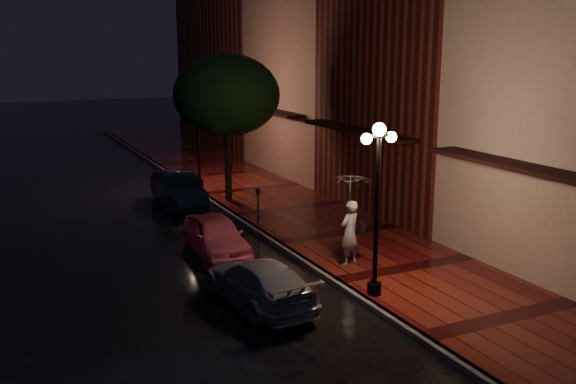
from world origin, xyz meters
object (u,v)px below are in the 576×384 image
navy_car (178,189)px  parking_meter (258,204)px  streetlamp_far (198,131)px  pink_car (216,236)px  streetlamp_near (377,199)px  silver_car (258,282)px  street_tree (227,98)px  woman_with_umbrella (350,205)px

navy_car → parking_meter: size_ratio=3.06×
streetlamp_far → pink_car: streetlamp_far is taller
parking_meter → navy_car: bearing=88.7°
parking_meter → streetlamp_near: bearing=-107.7°
streetlamp_far → pink_car: size_ratio=1.20×
streetlamp_near → navy_car: (-1.69, 11.50, -1.93)m
pink_car → silver_car: (-0.34, -4.06, -0.04)m
navy_car → parking_meter: bearing=-70.2°
streetlamp_near → navy_car: 11.79m
pink_car → parking_meter: 2.89m
streetlamp_far → navy_car: (-1.69, -2.50, -1.93)m
navy_car → parking_meter: 4.83m
streetlamp_near → street_tree: street_tree is taller
streetlamp_far → navy_car: bearing=-124.1°
navy_car → silver_car: size_ratio=1.03×
silver_car → parking_meter: size_ratio=2.97×
navy_car → woman_with_umbrella: (2.26, -9.34, 1.22)m
silver_car → streetlamp_near: bearing=155.0°
street_tree → navy_car: street_tree is taller
pink_car → woman_with_umbrella: size_ratio=1.36×
silver_car → woman_with_umbrella: 3.74m
streetlamp_near → streetlamp_far: (0.00, 14.00, 0.00)m
pink_car → silver_car: size_ratio=0.91×
street_tree → pink_car: bearing=-114.0°
parking_meter → silver_car: bearing=-132.5°
street_tree → parking_meter: 5.25m
streetlamp_far → pink_car: bearing=-104.9°
silver_car → woman_with_umbrella: size_ratio=1.50×
woman_with_umbrella → parking_meter: size_ratio=1.99×
streetlamp_far → parking_meter: 7.27m
streetlamp_near → pink_car: streetlamp_near is taller
silver_car → parking_meter: 6.45m
streetlamp_near → streetlamp_far: same height
street_tree → pink_car: street_tree is taller
streetlamp_near → woman_with_umbrella: (0.57, 2.17, -0.71)m
pink_car → woman_with_umbrella: (2.96, -2.89, 1.28)m
navy_car → pink_car: bearing=-94.4°
streetlamp_near → pink_car: bearing=115.2°
navy_car → silver_car: bearing=-93.9°
navy_car → woman_with_umbrella: size_ratio=1.54×
woman_with_umbrella → pink_car: bearing=-62.5°
streetlamp_far → navy_car: 3.58m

